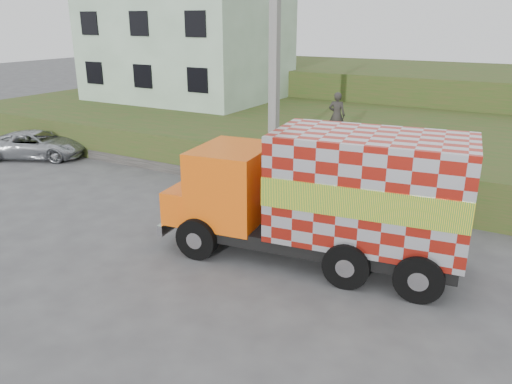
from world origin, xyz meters
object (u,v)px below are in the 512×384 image
Objects in this scene: cargo_truck at (327,196)px; suv at (37,145)px; cow at (226,215)px; pedestrian at (337,115)px; utility_pole at (274,75)px.

cargo_truck is 15.39m from suv.
cargo_truck reaches higher than cow.
pedestrian is at bearing 83.64° from cow.
utility_pole reaches higher than pedestrian.
utility_pole is 4.49× the size of pedestrian.
cow is 0.72× the size of pedestrian.
pedestrian is at bearing 61.09° from utility_pole.
suv is (-11.08, -1.64, -3.47)m from utility_pole.
utility_pole reaches higher than suv.
cargo_truck reaches higher than suv.
cow is at bearing -128.28° from suv.
cow is 0.30× the size of suv.
utility_pole is at bearing 123.07° from cargo_truck.
pedestrian is (12.50, 4.21, 1.79)m from suv.
pedestrian reaches higher than cow.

